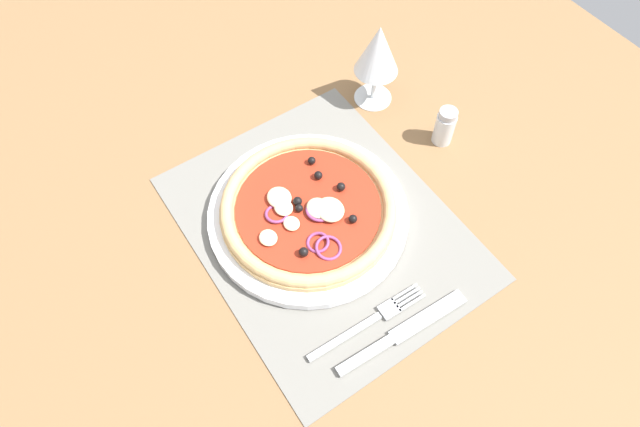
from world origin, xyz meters
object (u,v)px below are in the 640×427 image
at_px(fork, 373,319).
at_px(pepper_shaker, 445,127).
at_px(plate, 308,214).
at_px(pizza, 308,208).
at_px(knife, 404,332).
at_px(wine_glass, 378,52).

bearing_deg(fork, pepper_shaker, 35.61).
relative_size(plate, pizza, 1.15).
distance_m(pizza, knife, 0.22).
distance_m(knife, pepper_shaker, 0.34).
xyz_separation_m(plate, fork, (0.18, -0.02, -0.01)).
bearing_deg(pepper_shaker, wine_glass, -165.12).
xyz_separation_m(wine_glass, pepper_shaker, (0.14, 0.04, -0.07)).
distance_m(fork, wine_glass, 0.42).
bearing_deg(plate, wine_glass, 122.19).
distance_m(plate, pepper_shaker, 0.26).
distance_m(plate, wine_glass, 0.28).
distance_m(knife, wine_glass, 0.43).
xyz_separation_m(plate, pizza, (0.00, -0.00, 0.02)).
height_order(pizza, knife, pizza).
height_order(pizza, pepper_shaker, pepper_shaker).
bearing_deg(fork, pizza, 86.48).
bearing_deg(pizza, plate, 154.34).
bearing_deg(plate, fork, -5.44).
xyz_separation_m(fork, knife, (0.04, 0.02, 0.00)).
xyz_separation_m(knife, wine_glass, (-0.36, 0.22, 0.10)).
relative_size(knife, pepper_shaker, 2.99).
xyz_separation_m(plate, knife, (0.22, 0.01, -0.00)).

